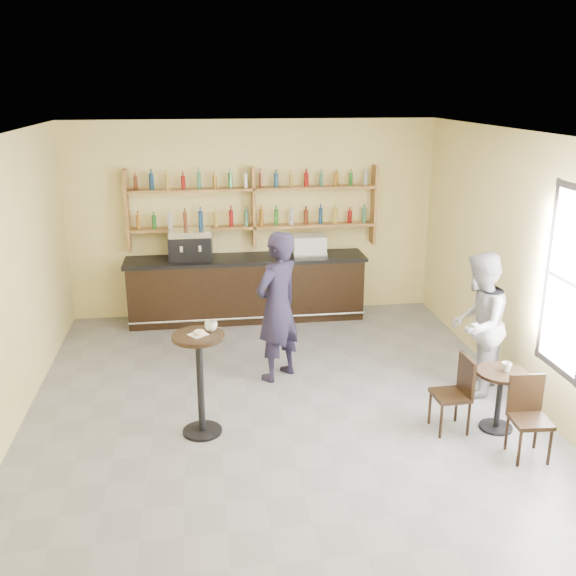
{
  "coord_description": "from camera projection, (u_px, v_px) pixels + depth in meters",
  "views": [
    {
      "loc": [
        -0.88,
        -6.87,
        3.71
      ],
      "look_at": [
        0.2,
        0.8,
        1.25
      ],
      "focal_mm": 40.0,
      "sensor_mm": 36.0,
      "label": 1
    }
  ],
  "objects": [
    {
      "name": "floor",
      "position": [
        281.0,
        407.0,
        7.72
      ],
      "size": [
        7.0,
        7.0,
        0.0
      ],
      "primitive_type": "plane",
      "color": "slate",
      "rests_on": "ground"
    },
    {
      "name": "ceiling",
      "position": [
        280.0,
        135.0,
        6.76
      ],
      "size": [
        7.0,
        7.0,
        0.0
      ],
      "primitive_type": "plane",
      "rotation": [
        3.14,
        0.0,
        0.0
      ],
      "color": "white",
      "rests_on": "wall_back"
    },
    {
      "name": "wall_back",
      "position": [
        253.0,
        219.0,
        10.54
      ],
      "size": [
        7.0,
        0.0,
        7.0
      ],
      "primitive_type": "plane",
      "rotation": [
        1.57,
        0.0,
        0.0
      ],
      "color": "#F6E18B",
      "rests_on": "floor"
    },
    {
      "name": "wall_front",
      "position": [
        353.0,
        444.0,
        3.94
      ],
      "size": [
        7.0,
        0.0,
        7.0
      ],
      "primitive_type": "plane",
      "rotation": [
        -1.57,
        0.0,
        0.0
      ],
      "color": "#F6E18B",
      "rests_on": "floor"
    },
    {
      "name": "wall_left",
      "position": [
        2.0,
        292.0,
        6.84
      ],
      "size": [
        0.0,
        7.0,
        7.0
      ],
      "primitive_type": "plane",
      "rotation": [
        1.57,
        0.0,
        1.57
      ],
      "color": "#F6E18B",
      "rests_on": "floor"
    },
    {
      "name": "wall_right",
      "position": [
        530.0,
        270.0,
        7.64
      ],
      "size": [
        0.0,
        7.0,
        7.0
      ],
      "primitive_type": "plane",
      "rotation": [
        1.57,
        0.0,
        -1.57
      ],
      "color": "#F6E18B",
      "rests_on": "floor"
    },
    {
      "name": "shelf_unit",
      "position": [
        254.0,
        208.0,
        10.36
      ],
      "size": [
        4.0,
        0.26,
        1.4
      ],
      "primitive_type": null,
      "color": "brown",
      "rests_on": "wall_back"
    },
    {
      "name": "liquor_bottles",
      "position": [
        254.0,
        198.0,
        10.31
      ],
      "size": [
        3.68,
        0.1,
        1.0
      ],
      "primitive_type": null,
      "color": "#8C5919",
      "rests_on": "shelf_unit"
    },
    {
      "name": "bar_counter",
      "position": [
        247.0,
        288.0,
        10.52
      ],
      "size": [
        3.88,
        0.76,
        1.05
      ],
      "primitive_type": null,
      "color": "black",
      "rests_on": "floor"
    },
    {
      "name": "espresso_machine",
      "position": [
        191.0,
        245.0,
        10.17
      ],
      "size": [
        0.7,
        0.48,
        0.48
      ],
      "primitive_type": null,
      "rotation": [
        0.0,
        0.0,
        -0.07
      ],
      "color": "black",
      "rests_on": "bar_counter"
    },
    {
      "name": "pastry_case",
      "position": [
        309.0,
        245.0,
        10.45
      ],
      "size": [
        0.59,
        0.49,
        0.33
      ],
      "primitive_type": null,
      "rotation": [
        0.0,
        0.0,
        -0.1
      ],
      "color": "silver",
      "rests_on": "bar_counter"
    },
    {
      "name": "pedestal_table",
      "position": [
        200.0,
        385.0,
        6.99
      ],
      "size": [
        0.73,
        0.73,
        1.17
      ],
      "primitive_type": null,
      "rotation": [
        0.0,
        0.0,
        -0.34
      ],
      "color": "black",
      "rests_on": "floor"
    },
    {
      "name": "napkin",
      "position": [
        198.0,
        334.0,
        6.82
      ],
      "size": [
        0.24,
        0.24,
        0.0
      ],
      "primitive_type": "cube",
      "rotation": [
        0.0,
        0.0,
        0.67
      ],
      "color": "white",
      "rests_on": "pedestal_table"
    },
    {
      "name": "donut",
      "position": [
        199.0,
        333.0,
        6.8
      ],
      "size": [
        0.16,
        0.16,
        0.04
      ],
      "primitive_type": "torus",
      "rotation": [
        0.0,
        0.0,
        -0.38
      ],
      "color": "#E5AC53",
      "rests_on": "napkin"
    },
    {
      "name": "cup_pedestal",
      "position": [
        211.0,
        326.0,
        6.91
      ],
      "size": [
        0.15,
        0.15,
        0.11
      ],
      "primitive_type": "imported",
      "rotation": [
        0.0,
        0.0,
        0.14
      ],
      "color": "white",
      "rests_on": "pedestal_table"
    },
    {
      "name": "man_main",
      "position": [
        277.0,
        307.0,
        8.24
      ],
      "size": [
        0.85,
        0.83,
        1.97
      ],
      "primitive_type": "imported",
      "rotation": [
        0.0,
        0.0,
        3.86
      ],
      "color": "black",
      "rests_on": "floor"
    },
    {
      "name": "cafe_table",
      "position": [
        499.0,
        400.0,
        7.15
      ],
      "size": [
        0.64,
        0.64,
        0.7
      ],
      "primitive_type": null,
      "rotation": [
        0.0,
        0.0,
        0.17
      ],
      "color": "black",
      "rests_on": "floor"
    },
    {
      "name": "cup_cafe",
      "position": [
        507.0,
        367.0,
        7.04
      ],
      "size": [
        0.13,
        0.13,
        0.1
      ],
      "primitive_type": "imported",
      "rotation": [
        0.0,
        0.0,
        -0.31
      ],
      "color": "white",
      "rests_on": "cafe_table"
    },
    {
      "name": "chair_west",
      "position": [
        450.0,
        394.0,
        7.1
      ],
      "size": [
        0.39,
        0.39,
        0.87
      ],
      "primitive_type": null,
      "rotation": [
        0.0,
        0.0,
        -1.54
      ],
      "color": "black",
      "rests_on": "floor"
    },
    {
      "name": "chair_south",
      "position": [
        530.0,
        420.0,
        6.57
      ],
      "size": [
        0.4,
        0.4,
        0.87
      ],
      "primitive_type": null,
      "rotation": [
        0.0,
        0.0,
        -0.06
      ],
      "color": "black",
      "rests_on": "floor"
    },
    {
      "name": "patron_second",
      "position": [
        478.0,
        324.0,
        7.85
      ],
      "size": [
        1.08,
        1.12,
        1.82
      ],
      "primitive_type": "imported",
      "rotation": [
        0.0,
        0.0,
        -2.21
      ],
      "color": "#98979C",
      "rests_on": "floor"
    }
  ]
}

